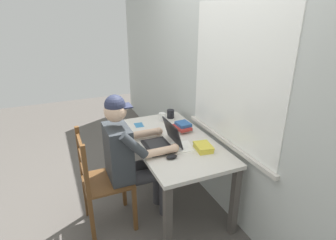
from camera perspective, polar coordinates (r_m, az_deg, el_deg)
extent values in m
plane|color=#56514C|center=(3.14, 0.72, -15.88)|extent=(8.00, 8.00, 0.00)
cube|color=beige|center=(2.76, 9.50, 8.60)|extent=(6.00, 0.04, 2.60)
cube|color=white|center=(2.47, 13.13, 8.66)|extent=(1.26, 0.01, 1.19)
cube|color=beige|center=(2.67, 11.90, -4.25)|extent=(1.32, 0.06, 0.04)
cube|color=beige|center=(2.76, 0.79, -4.27)|extent=(1.38, 0.74, 0.03)
cube|color=#4C4742|center=(3.37, -8.72, -6.22)|extent=(0.06, 0.06, 0.69)
cube|color=#4C4742|center=(2.37, -0.06, -19.99)|extent=(0.06, 0.06, 0.69)
cube|color=#4C4742|center=(3.56, 1.26, -4.36)|extent=(0.06, 0.06, 0.69)
cube|color=#4C4742|center=(2.63, 13.35, -15.78)|extent=(0.06, 0.06, 0.69)
cube|color=#33383D|center=(2.54, -10.04, -6.58)|extent=(0.34, 0.20, 0.50)
sphere|color=#DBB293|center=(2.38, -10.66, 1.81)|extent=(0.19, 0.19, 0.19)
sphere|color=#282D47|center=(2.36, -10.75, 3.00)|extent=(0.17, 0.17, 0.17)
cube|color=#282D47|center=(2.38, -8.72, 2.85)|extent=(0.13, 0.10, 0.01)
cylinder|color=#38383D|center=(2.78, -6.10, -9.55)|extent=(0.13, 0.40, 0.13)
cylinder|color=#38383D|center=(2.64, -4.89, -11.46)|extent=(0.13, 0.40, 0.13)
cylinder|color=#38383D|center=(2.96, -2.13, -12.71)|extent=(0.10, 0.10, 0.48)
cylinder|color=#38383D|center=(2.83, -0.76, -14.63)|extent=(0.10, 0.10, 0.48)
cylinder|color=#33383D|center=(2.67, -9.41, -1.53)|extent=(0.10, 0.24, 0.25)
cylinder|color=#DBB293|center=(2.76, -4.66, -2.72)|extent=(0.07, 0.28, 0.07)
sphere|color=#DBB293|center=(2.80, -1.88, -2.33)|extent=(0.08, 0.08, 0.08)
cylinder|color=#33383D|center=(2.32, -6.91, -5.20)|extent=(0.10, 0.24, 0.25)
cylinder|color=#DBB293|center=(2.43, -1.57, -6.39)|extent=(0.07, 0.28, 0.07)
sphere|color=#DBB293|center=(2.48, 1.35, -5.68)|extent=(0.08, 0.08, 0.08)
cube|color=brown|center=(2.65, -12.22, -11.95)|extent=(0.42, 0.42, 0.02)
cube|color=brown|center=(2.68, -6.75, -17.56)|extent=(0.04, 0.04, 0.46)
cube|color=brown|center=(2.97, -8.95, -13.15)|extent=(0.04, 0.04, 0.46)
cube|color=brown|center=(2.63, -15.16, -19.20)|extent=(0.04, 0.04, 0.46)
cube|color=brown|center=(2.93, -16.38, -14.50)|extent=(0.04, 0.04, 0.46)
cube|color=brown|center=(2.34, -16.36, -10.14)|extent=(0.04, 0.04, 0.48)
cube|color=brown|center=(2.67, -17.50, -6.02)|extent=(0.04, 0.04, 0.48)
cube|color=brown|center=(2.56, -16.67, -10.27)|extent=(0.36, 0.02, 0.04)
cube|color=brown|center=(2.49, -17.02, -7.55)|extent=(0.36, 0.02, 0.04)
cube|color=brown|center=(2.43, -17.39, -4.67)|extent=(0.36, 0.02, 0.04)
cube|color=black|center=(2.60, -2.05, -5.35)|extent=(0.33, 0.23, 0.02)
cube|color=#2B2B2D|center=(2.60, -2.06, -5.16)|extent=(0.29, 0.17, 0.00)
cube|color=black|center=(2.60, 0.90, -2.55)|extent=(0.33, 0.07, 0.21)
cube|color=silver|center=(2.60, 0.90, -2.55)|extent=(0.29, 0.06, 0.18)
ellipsoid|color=black|center=(2.41, 0.76, -7.47)|extent=(0.06, 0.10, 0.03)
cylinder|color=white|center=(3.17, -1.18, 0.60)|extent=(0.07, 0.07, 0.09)
torus|color=white|center=(3.12, -0.84, 0.37)|extent=(0.05, 0.01, 0.05)
cylinder|color=black|center=(3.25, 0.52, 1.26)|extent=(0.08, 0.08, 0.10)
torus|color=black|center=(3.21, 0.91, 1.02)|extent=(0.05, 0.01, 0.05)
cube|color=gray|center=(2.94, 3.05, -1.86)|extent=(0.16, 0.16, 0.03)
cube|color=#BC332D|center=(2.92, 2.87, -1.50)|extent=(0.20, 0.15, 0.03)
cube|color=#2D5B9E|center=(2.92, 3.10, -0.84)|extent=(0.16, 0.14, 0.03)
cube|color=gold|center=(2.57, 7.16, -5.76)|extent=(0.20, 0.15, 0.03)
cube|color=gold|center=(2.56, 7.22, -5.18)|extent=(0.21, 0.16, 0.02)
cube|color=silver|center=(2.69, -1.96, -4.55)|extent=(0.21, 0.20, 0.00)
cube|color=white|center=(2.61, 2.96, -5.42)|extent=(0.25, 0.21, 0.01)
cube|color=teal|center=(3.09, -5.92, -1.02)|extent=(0.14, 0.10, 0.00)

